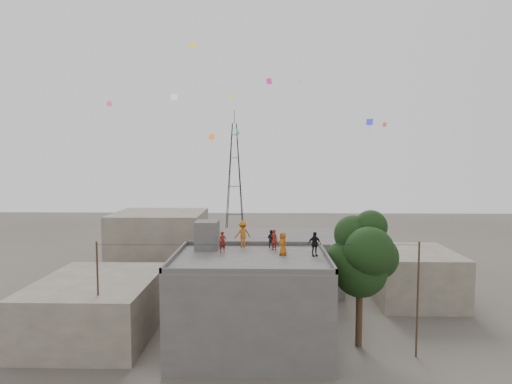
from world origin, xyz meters
TOP-DOWN VIEW (x-y plane):
  - ground at (0.00, 0.00)m, footprint 140.00×140.00m
  - main_building at (0.00, 0.00)m, footprint 10.00×8.00m
  - parapet at (0.00, 0.00)m, footprint 10.00×8.00m
  - stair_head_box at (-3.20, 2.60)m, footprint 1.60×1.80m
  - neighbor_west at (-11.00, 2.00)m, footprint 8.00×10.00m
  - neighbor_north at (2.00, 14.00)m, footprint 12.00×9.00m
  - neighbor_northwest at (-10.00, 16.00)m, footprint 9.00×8.00m
  - neighbor_east at (14.00, 10.00)m, footprint 7.00×8.00m
  - tree at (7.37, 0.60)m, footprint 4.90×4.60m
  - utility_line at (0.50, -1.25)m, footprint 20.12×0.62m
  - transmission_tower at (-4.00, 40.00)m, footprint 2.97×2.97m
  - person_red_adult at (1.57, 2.31)m, footprint 0.64×0.59m
  - person_orange_child at (2.12, 0.76)m, footprint 0.83×0.90m
  - person_dark_child at (1.36, 3.20)m, footprint 0.78×0.74m
  - person_dark_adult at (4.19, 0.51)m, footprint 1.03×0.68m
  - person_orange_adult at (-0.71, 3.38)m, footprint 1.41×1.14m
  - person_red_child at (-1.98, 1.51)m, footprint 0.63×0.56m
  - kites at (-0.23, 8.49)m, footprint 24.04×17.07m

SIDE VIEW (x-z plane):
  - ground at x=0.00m, z-range 0.00..0.00m
  - neighbor_west at x=-11.00m, z-range 0.00..4.00m
  - neighbor_east at x=14.00m, z-range 0.00..4.40m
  - neighbor_north at x=2.00m, z-range 0.00..5.00m
  - main_building at x=0.00m, z-range 0.00..6.10m
  - neighbor_northwest at x=-10.00m, z-range 0.00..7.00m
  - utility_line at x=0.50m, z-range 0.13..7.53m
  - tree at x=7.37m, z-range 1.55..10.65m
  - parapet at x=0.00m, z-range 6.10..6.40m
  - person_dark_child at x=1.36m, z-range 6.10..7.38m
  - person_red_child at x=-1.98m, z-range 6.10..7.54m
  - person_red_adult at x=1.57m, z-range 6.10..7.57m
  - person_orange_child at x=2.12m, z-range 6.10..7.64m
  - person_dark_adult at x=4.19m, z-range 6.10..7.72m
  - person_orange_adult at x=-0.71m, z-range 6.10..8.00m
  - stair_head_box at x=-3.20m, z-range 6.10..8.10m
  - transmission_tower at x=-4.00m, z-range -0.93..19.07m
  - kites at x=-0.23m, z-range 12.91..21.46m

